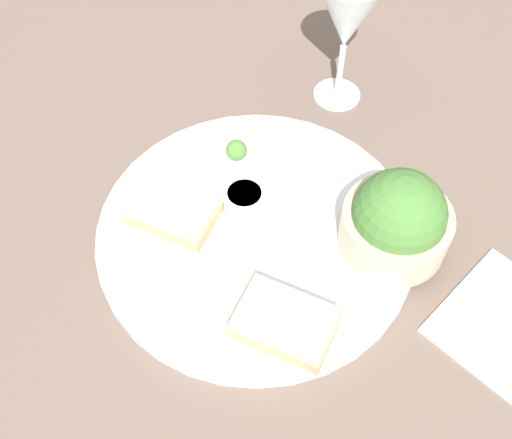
# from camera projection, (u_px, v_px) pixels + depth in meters

# --- Properties ---
(ground_plane) EXTENTS (4.00, 4.00, 0.00)m
(ground_plane) POSITION_uv_depth(u_px,v_px,m) (256.00, 237.00, 0.73)
(ground_plane) COLOR brown
(dinner_plate) EXTENTS (0.36, 0.36, 0.01)m
(dinner_plate) POSITION_uv_depth(u_px,v_px,m) (256.00, 233.00, 0.73)
(dinner_plate) COLOR silver
(dinner_plate) RESTS_ON ground_plane
(salad_bowl) EXTENTS (0.12, 0.12, 0.10)m
(salad_bowl) POSITION_uv_depth(u_px,v_px,m) (397.00, 221.00, 0.68)
(salad_bowl) COLOR tan
(salad_bowl) RESTS_ON dinner_plate
(sauce_ramekin) EXTENTS (0.05, 0.05, 0.03)m
(sauce_ramekin) POSITION_uv_depth(u_px,v_px,m) (245.00, 200.00, 0.72)
(sauce_ramekin) COLOR white
(sauce_ramekin) RESTS_ON dinner_plate
(cheese_toast_near) EXTENTS (0.12, 0.12, 0.03)m
(cheese_toast_near) POSITION_uv_depth(u_px,v_px,m) (175.00, 207.00, 0.72)
(cheese_toast_near) COLOR tan
(cheese_toast_near) RESTS_ON dinner_plate
(cheese_toast_far) EXTENTS (0.12, 0.11, 0.03)m
(cheese_toast_far) POSITION_uv_depth(u_px,v_px,m) (284.00, 322.00, 0.64)
(cheese_toast_far) COLOR tan
(cheese_toast_far) RESTS_ON dinner_plate
(wine_glass) EXTENTS (0.08, 0.08, 0.18)m
(wine_glass) POSITION_uv_depth(u_px,v_px,m) (348.00, 17.00, 0.76)
(wine_glass) COLOR silver
(wine_glass) RESTS_ON ground_plane
(garnish) EXTENTS (0.03, 0.03, 0.03)m
(garnish) POSITION_uv_depth(u_px,v_px,m) (236.00, 150.00, 0.77)
(garnish) COLOR #477533
(garnish) RESTS_ON dinner_plate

